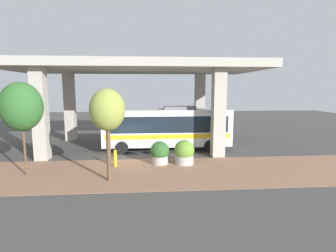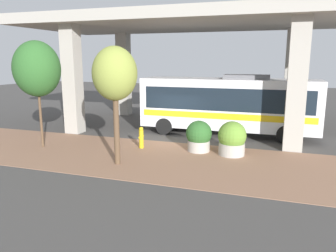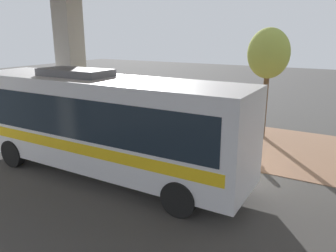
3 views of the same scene
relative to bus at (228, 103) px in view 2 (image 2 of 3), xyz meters
The scene contains 9 objects.
ground_plane 4.34m from the bus, 136.14° to the left, with size 80.00×80.00×0.00m, color #474442.
sidewalk_strip 6.68m from the bus, 155.10° to the left, with size 6.00×40.00×0.02m.
overpass 5.18m from the bus, 66.05° to the left, with size 9.40×20.54×7.03m.
bus is the anchor object (origin of this frame).
fire_hydrant 5.90m from the bus, 140.27° to the left, with size 0.48×0.23×1.11m.
planter_front 4.27m from the bus, 168.92° to the left, with size 1.26×1.26×1.53m.
planter_middle 4.41m from the bus, 168.69° to the right, with size 1.32×1.32×1.62m.
street_tree_near 8.18m from the bus, 152.59° to the left, with size 1.86×1.86×4.98m.
street_tree_far 10.54m from the bus, 124.17° to the left, with size 2.27×2.27×5.34m.
Camera 2 is at (-16.42, -5.34, 4.47)m, focal length 35.00 mm.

